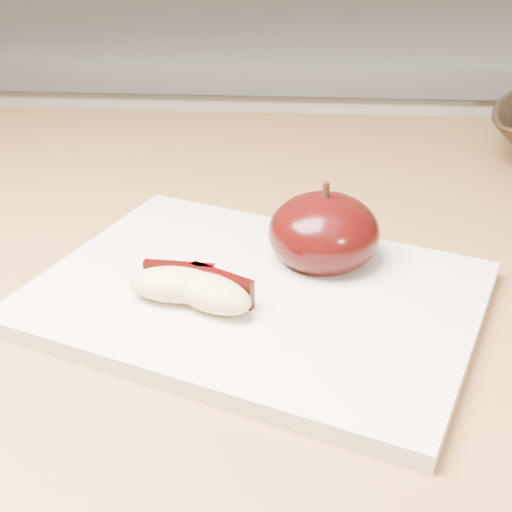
{
  "coord_description": "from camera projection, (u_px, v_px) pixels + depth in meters",
  "views": [
    {
      "loc": [
        0.11,
        -0.02,
        1.16
      ],
      "look_at": [
        0.08,
        0.39,
        0.94
      ],
      "focal_mm": 50.0,
      "sensor_mm": 36.0,
      "label": 1
    }
  ],
  "objects": [
    {
      "name": "apple_half",
      "position": [
        324.0,
        233.0,
        0.51
      ],
      "size": [
        0.1,
        0.1,
        0.07
      ],
      "rotation": [
        0.0,
        0.0,
        -0.29
      ],
      "color": "black",
      "rests_on": "cutting_board"
    },
    {
      "name": "cutting_board",
      "position": [
        256.0,
        296.0,
        0.48
      ],
      "size": [
        0.35,
        0.3,
        0.01
      ],
      "primitive_type": "cube",
      "rotation": [
        0.0,
        0.0,
        -0.37
      ],
      "color": "silver",
      "rests_on": "island_counter"
    },
    {
      "name": "apple_wedge_a",
      "position": [
        175.0,
        284.0,
        0.47
      ],
      "size": [
        0.06,
        0.03,
        0.02
      ],
      "rotation": [
        0.0,
        0.0,
        -0.07
      ],
      "color": "beige",
      "rests_on": "cutting_board"
    },
    {
      "name": "apple_wedge_b",
      "position": [
        212.0,
        292.0,
        0.46
      ],
      "size": [
        0.07,
        0.06,
        0.02
      ],
      "rotation": [
        0.0,
        0.0,
        -0.52
      ],
      "color": "beige",
      "rests_on": "cutting_board"
    },
    {
      "name": "back_cabinet",
      "position": [
        244.0,
        265.0,
        1.41
      ],
      "size": [
        2.4,
        0.62,
        0.94
      ],
      "color": "silver",
      "rests_on": "ground"
    }
  ]
}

